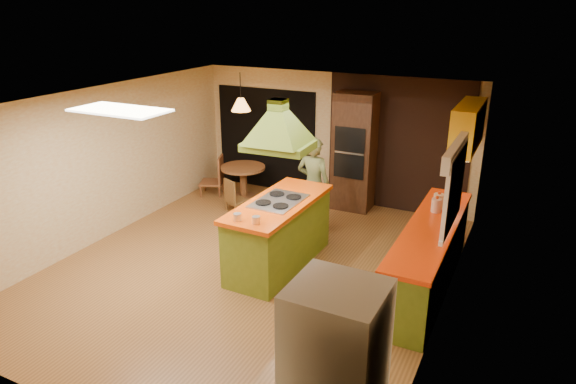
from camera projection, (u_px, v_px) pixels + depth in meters
The scene contains 21 objects.
ground at pixel (252, 267), 7.68m from camera, with size 6.50×6.50×0.00m, color brown.
room_walls at pixel (250, 189), 7.25m from camera, with size 5.50×6.50×6.50m.
ceiling_plane at pixel (247, 100), 6.81m from camera, with size 6.50×6.50×0.00m, color silver.
brick_panel at pixel (397, 145), 9.45m from camera, with size 2.64×0.03×2.50m, color #381E14.
nook_opening at pixel (266, 139), 10.66m from camera, with size 2.20×0.03×2.10m, color black.
right_counter at pixel (428, 256), 7.01m from camera, with size 0.62×3.05×0.92m.
upper_cabinets at pixel (468, 127), 7.79m from camera, with size 0.34×1.40×0.70m, color yellow.
window_right at pixel (456, 172), 6.29m from camera, with size 0.12×1.35×1.06m.
fluor_panel at pixel (120, 110), 6.27m from camera, with size 1.20×0.60×0.03m, color white.
kitchen_island at pixel (279, 233), 7.58m from camera, with size 0.88×2.08×1.04m.
range_hood at pixel (278, 117), 6.98m from camera, with size 0.95×0.70×0.78m.
man at pixel (313, 185), 8.66m from camera, with size 0.60×0.40×1.66m, color #50562D.
refrigerator at pixel (334, 382), 4.10m from camera, with size 0.71×0.67×1.74m, color silver.
wall_oven at pixel (354, 152), 9.55m from camera, with size 0.74×0.61×2.22m.
dining_table at pixel (243, 176), 10.24m from camera, with size 0.88×0.88×0.67m.
chair_left at pixel (211, 175), 10.46m from camera, with size 0.45×0.45×0.81m, color brown, non-canonical shape.
chair_near at pixel (237, 195), 9.64m from camera, with size 0.36×0.36×0.65m, color brown, non-canonical shape.
pendant_lamp at pixel (241, 105), 9.74m from camera, with size 0.38×0.38×0.24m, color #FF9E3F.
canister_large at pixel (439, 201), 7.40m from camera, with size 0.15×0.15×0.22m, color beige.
canister_medium at pixel (436, 205), 7.27m from camera, with size 0.14×0.14×0.20m, color beige.
canister_small at pixel (439, 203), 7.44m from camera, with size 0.11×0.11×0.15m, color beige.
Camera 1 is at (3.50, -5.87, 3.72)m, focal length 32.00 mm.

